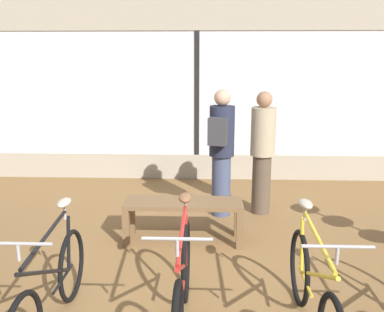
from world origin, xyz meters
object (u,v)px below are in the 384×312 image
(customer_near_rack, at_px, (221,149))
(customer_by_window, at_px, (262,150))
(bicycle_right, at_px, (313,294))
(display_bench, at_px, (183,209))
(bicycle_center, at_px, (182,287))
(bicycle_left, at_px, (51,290))

(customer_near_rack, xyz_separation_m, customer_by_window, (0.57, 0.12, -0.04))
(bicycle_right, xyz_separation_m, display_bench, (-1.11, 1.77, 0.03))
(bicycle_center, xyz_separation_m, bicycle_right, (1.02, -0.01, -0.03))
(bicycle_left, height_order, display_bench, bicycle_left)
(display_bench, bearing_deg, customer_near_rack, 62.52)
(bicycle_right, height_order, customer_near_rack, customer_near_rack)
(bicycle_left, xyz_separation_m, bicycle_center, (1.04, 0.02, 0.03))
(bicycle_center, bearing_deg, customer_by_window, 71.19)
(bicycle_left, xyz_separation_m, display_bench, (0.95, 1.78, 0.04))
(customer_by_window, bearing_deg, customer_near_rack, -167.85)
(bicycle_left, relative_size, bicycle_right, 0.98)
(customer_near_rack, relative_size, customer_by_window, 1.02)
(bicycle_center, xyz_separation_m, customer_by_window, (0.95, 2.78, 0.50))
(display_bench, xyz_separation_m, customer_by_window, (1.04, 1.02, 0.49))
(bicycle_center, bearing_deg, bicycle_left, -178.86)
(bicycle_left, distance_m, display_bench, 2.02)
(bicycle_left, height_order, bicycle_right, bicycle_right)
(bicycle_left, xyz_separation_m, bicycle_right, (2.06, 0.01, 0.01))
(bicycle_left, distance_m, customer_near_rack, 3.08)
(bicycle_left, bearing_deg, customer_by_window, 54.62)
(bicycle_left, xyz_separation_m, customer_by_window, (1.99, 2.80, 0.53))
(bicycle_right, distance_m, display_bench, 2.09)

